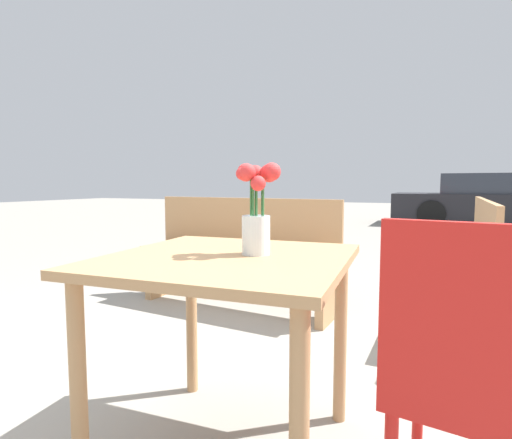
# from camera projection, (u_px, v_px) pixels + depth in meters

# --- Properties ---
(table_front) EXTENTS (0.84, 0.85, 0.72)m
(table_front) POSITION_uv_depth(u_px,v_px,m) (228.00, 286.00, 1.37)
(table_front) COLOR tan
(table_front) RESTS_ON ground_plane
(flower_vase) EXTENTS (0.16, 0.15, 0.32)m
(flower_vase) POSITION_uv_depth(u_px,v_px,m) (257.00, 211.00, 1.37)
(flower_vase) COLOR silver
(flower_vase) RESTS_ON table_front
(cafe_chair) EXTENTS (0.46, 0.46, 0.88)m
(cafe_chair) POSITION_uv_depth(u_px,v_px,m) (479.00, 380.00, 0.92)
(cafe_chair) COLOR red
(cafe_chair) RESTS_ON ground_plane
(bench_near) EXTENTS (0.44, 1.76, 0.85)m
(bench_near) POSITION_uv_depth(u_px,v_px,m) (469.00, 253.00, 2.84)
(bench_near) COLOR tan
(bench_near) RESTS_ON ground_plane
(bench_middle) EXTENTS (1.62, 0.49, 0.85)m
(bench_middle) POSITION_uv_depth(u_px,v_px,m) (239.00, 248.00, 3.13)
(bench_middle) COLOR tan
(bench_middle) RESTS_ON ground_plane
(parked_car) EXTENTS (4.56, 1.83, 1.20)m
(parked_car) POSITION_uv_depth(u_px,v_px,m) (500.00, 201.00, 8.96)
(parked_car) COLOR black
(parked_car) RESTS_ON ground_plane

